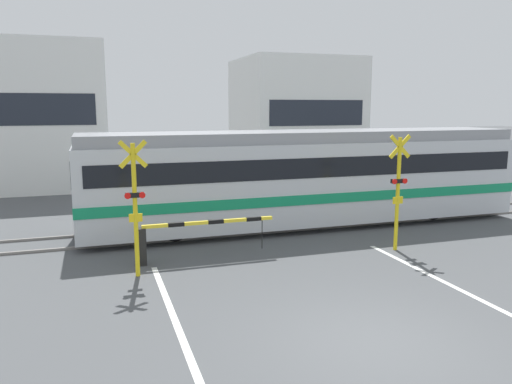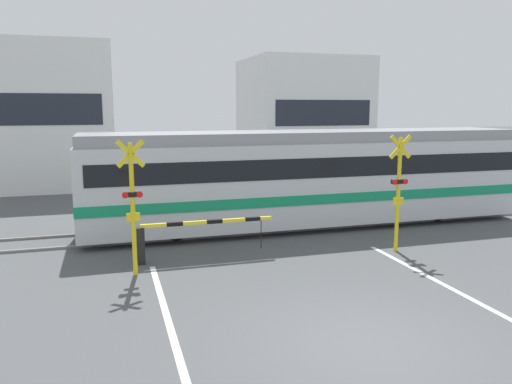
% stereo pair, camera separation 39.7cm
% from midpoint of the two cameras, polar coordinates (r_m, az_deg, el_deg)
% --- Properties ---
extents(ground_plane, '(160.00, 160.00, 0.00)m').
position_cam_midpoint_polar(ground_plane, '(9.33, 12.38, -16.60)').
color(ground_plane, '#4C4F51').
extents(rail_track_near, '(50.00, 0.10, 0.08)m').
position_cam_midpoint_polar(rail_track_near, '(16.19, -1.93, -4.82)').
color(rail_track_near, gray).
rests_on(rail_track_near, ground_plane).
extents(rail_track_far, '(50.00, 0.10, 0.08)m').
position_cam_midpoint_polar(rail_track_far, '(17.53, -3.24, -3.70)').
color(rail_track_far, gray).
rests_on(rail_track_far, ground_plane).
extents(road_stripe_left, '(0.14, 9.48, 0.01)m').
position_cam_midpoint_polar(road_stripe_left, '(8.97, -9.16, -17.60)').
color(road_stripe_left, white).
rests_on(road_stripe_left, ground_plane).
extents(road_stripe_right, '(0.14, 9.48, 0.01)m').
position_cam_midpoint_polar(road_stripe_right, '(11.68, 24.46, -11.73)').
color(road_stripe_right, white).
rests_on(road_stripe_right, ground_plane).
extents(commuter_train, '(15.30, 2.79, 3.29)m').
position_cam_midpoint_polar(commuter_train, '(17.34, 5.21, 1.92)').
color(commuter_train, silver).
rests_on(commuter_train, ground_plane).
extents(crossing_barrier_near, '(3.69, 0.20, 1.08)m').
position_cam_midpoint_polar(crossing_barrier_near, '(13.49, -9.59, -4.73)').
color(crossing_barrier_near, black).
rests_on(crossing_barrier_near, ground_plane).
extents(crossing_barrier_far, '(3.69, 0.20, 1.08)m').
position_cam_midpoint_polar(crossing_barrier_far, '(19.87, 2.27, 0.05)').
color(crossing_barrier_far, black).
rests_on(crossing_barrier_far, ground_plane).
extents(crossing_signal_left, '(0.68, 0.15, 3.34)m').
position_cam_midpoint_polar(crossing_signal_left, '(12.34, -14.56, -1.15)').
color(crossing_signal_left, yellow).
rests_on(crossing_signal_left, ground_plane).
extents(crossing_signal_right, '(0.68, 0.15, 3.34)m').
position_cam_midpoint_polar(crossing_signal_right, '(14.70, 15.19, 0.54)').
color(crossing_signal_right, yellow).
rests_on(crossing_signal_right, ground_plane).
extents(pedestrian, '(0.38, 0.22, 1.61)m').
position_cam_midpoint_polar(pedestrian, '(21.82, -3.67, 1.32)').
color(pedestrian, brown).
rests_on(pedestrian, ground_plane).
extents(building_left_of_street, '(6.37, 6.29, 7.25)m').
position_cam_midpoint_polar(building_left_of_street, '(28.17, -23.75, 7.93)').
color(building_left_of_street, white).
rests_on(building_left_of_street, ground_plane).
extents(building_right_of_street, '(6.54, 6.29, 6.87)m').
position_cam_midpoint_polar(building_right_of_street, '(30.29, 4.08, 8.43)').
color(building_right_of_street, white).
rests_on(building_right_of_street, ground_plane).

